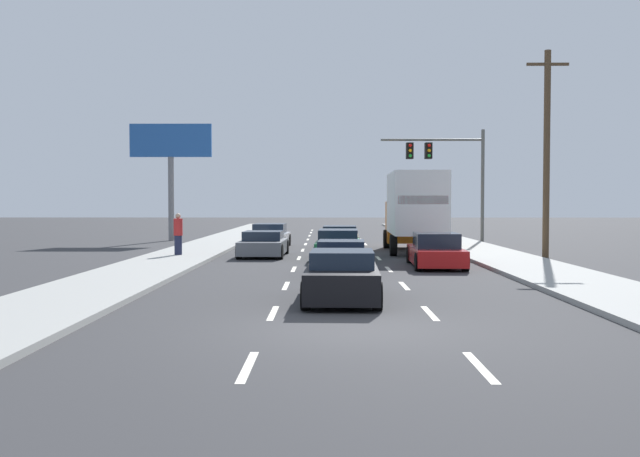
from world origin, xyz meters
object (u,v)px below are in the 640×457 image
at_px(car_green, 338,246).
at_px(car_navy, 341,259).
at_px(box_truck, 414,208).
at_px(pedestrian_near_corner, 178,234).
at_px(roadside_billboard, 171,155).
at_px(car_gray, 264,244).
at_px(car_white, 270,237).
at_px(car_tan, 340,238).
at_px(car_black, 342,277).
at_px(utility_pole_mid, 547,151).
at_px(car_red, 436,252).
at_px(traffic_signal_mast, 441,160).

xyz_separation_m(car_green, car_navy, (-0.01, -6.07, -0.07)).
xyz_separation_m(car_navy, box_truck, (3.68, 10.15, 1.59)).
bearing_deg(pedestrian_near_corner, roadside_billboard, 103.44).
height_order(car_navy, box_truck, box_truck).
bearing_deg(car_gray, car_green, -27.82).
relative_size(car_white, box_truck, 0.54).
relative_size(car_navy, pedestrian_near_corner, 2.42).
relative_size(car_white, car_gray, 1.02).
relative_size(car_tan, car_navy, 0.99).
relative_size(car_black, utility_pole_mid, 0.50).
relative_size(car_red, traffic_signal_mast, 0.67).
bearing_deg(car_tan, traffic_signal_mast, 43.18).
bearing_deg(utility_pole_mid, car_black, -124.25).
bearing_deg(car_navy, traffic_signal_mast, 71.31).
relative_size(car_gray, car_black, 0.97).
xyz_separation_m(box_truck, roadside_billboard, (-13.80, 10.40, 3.22)).
relative_size(car_green, box_truck, 0.58).
bearing_deg(car_white, car_navy, -76.07).
height_order(car_navy, car_black, car_black).
relative_size(box_truck, utility_pole_mid, 0.91).
bearing_deg(car_tan, car_black, -90.99).
relative_size(car_green, roadside_billboard, 0.65).
bearing_deg(car_green, car_navy, -90.12).
relative_size(car_white, traffic_signal_mast, 0.66).
height_order(car_tan, pedestrian_near_corner, pedestrian_near_corner).
distance_m(car_gray, car_black, 14.29).
bearing_deg(car_black, utility_pole_mid, 55.75).
height_order(car_black, pedestrian_near_corner, pedestrian_near_corner).
bearing_deg(utility_pole_mid, traffic_signal_mast, 103.67).
bearing_deg(car_tan, car_green, -91.69).
bearing_deg(box_truck, car_red, -90.91).
relative_size(car_green, car_navy, 1.09).
bearing_deg(car_navy, car_white, 103.93).
xyz_separation_m(car_tan, traffic_signal_mast, (6.06, 5.69, 4.31)).
relative_size(car_tan, car_black, 0.96).
relative_size(car_green, utility_pole_mid, 0.53).
distance_m(utility_pole_mid, pedestrian_near_corner, 16.26).
relative_size(car_tan, utility_pole_mid, 0.48).
bearing_deg(car_red, utility_pole_mid, 39.71).
bearing_deg(utility_pole_mid, box_truck, 151.58).
bearing_deg(traffic_signal_mast, car_green, -116.65).
bearing_deg(car_white, car_tan, -16.76).
bearing_deg(car_green, car_black, -90.60).
xyz_separation_m(car_gray, car_red, (6.82, -5.06, 0.04)).
xyz_separation_m(roadside_billboard, pedestrian_near_corner, (3.28, -13.70, -4.30)).
bearing_deg(car_black, roadside_billboard, 110.55).
height_order(car_green, box_truck, box_truck).
height_order(car_white, car_red, car_red).
bearing_deg(traffic_signal_mast, car_gray, -131.58).
bearing_deg(car_white, utility_pole_mid, -28.22).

